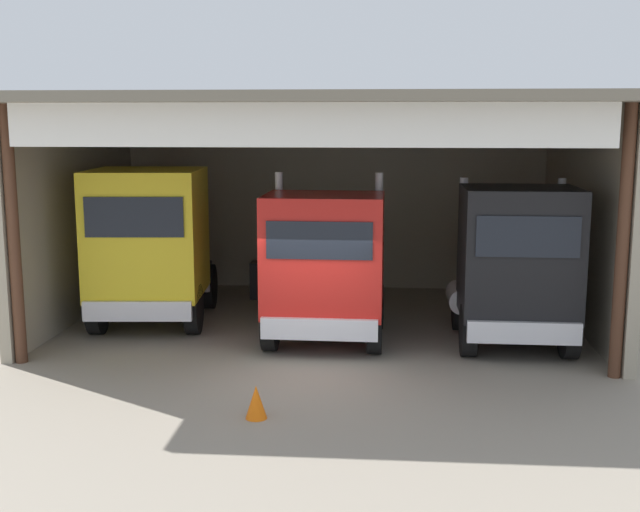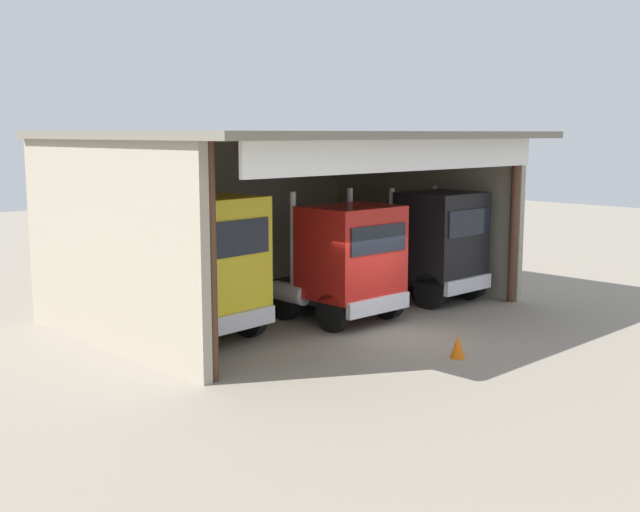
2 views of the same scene
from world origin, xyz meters
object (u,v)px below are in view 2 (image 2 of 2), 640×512
truck_red_left_bay (344,261)px  truck_black_yard_outside (434,245)px  traffic_cone (458,347)px  truck_yellow_center_right_bay (195,265)px  oil_drum (191,290)px  tool_cart (199,291)px

truck_red_left_bay → truck_black_yard_outside: bearing=-179.5°
truck_black_yard_outside → traffic_cone: truck_black_yard_outside is taller
truck_yellow_center_right_bay → truck_red_left_bay: truck_yellow_center_right_bay is taller
oil_drum → traffic_cone: (0.99, -9.48, -0.15)m
truck_yellow_center_right_bay → traffic_cone: bearing=116.2°
truck_yellow_center_right_bay → tool_cart: 4.17m
truck_red_left_bay → truck_black_yard_outside: size_ratio=0.96×
tool_cart → truck_red_left_bay: bearing=-66.7°
truck_black_yard_outside → oil_drum: bearing=-40.0°
oil_drum → tool_cart: (-0.12, -0.58, 0.07)m
truck_yellow_center_right_bay → oil_drum: 4.70m
truck_red_left_bay → truck_black_yard_outside: 4.07m
truck_black_yard_outside → traffic_cone: bearing=43.4°
truck_yellow_center_right_bay → truck_black_yard_outside: truck_yellow_center_right_bay is taller
truck_yellow_center_right_bay → truck_red_left_bay: size_ratio=1.27×
truck_red_left_bay → tool_cart: (-1.89, 4.37, -1.23)m
truck_red_left_bay → truck_black_yard_outside: (4.06, -0.04, 0.07)m
truck_black_yard_outside → tool_cart: truck_black_yard_outside is taller
truck_red_left_bay → truck_black_yard_outside: truck_red_left_bay is taller
truck_black_yard_outside → tool_cart: (-5.95, 4.41, -1.31)m
truck_yellow_center_right_bay → truck_red_left_bay: bearing=159.1°
truck_yellow_center_right_bay → tool_cart: bearing=-131.2°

